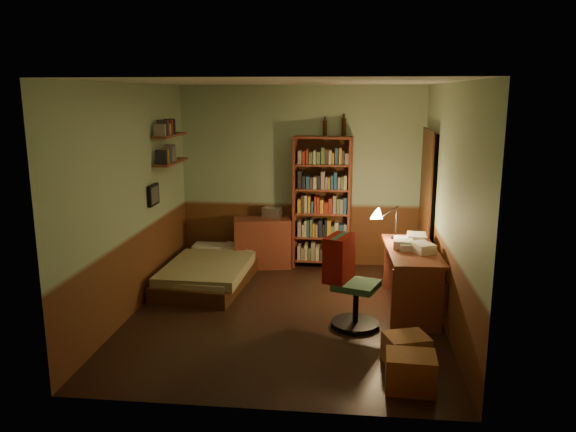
# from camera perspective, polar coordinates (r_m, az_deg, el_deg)

# --- Properties ---
(floor) EXTENTS (3.50, 4.00, 0.02)m
(floor) POSITION_cam_1_polar(r_m,az_deg,el_deg) (6.56, -0.24, -9.99)
(floor) COLOR black
(floor) RESTS_ON ground
(ceiling) EXTENTS (3.50, 4.00, 0.02)m
(ceiling) POSITION_cam_1_polar(r_m,az_deg,el_deg) (6.06, -0.26, 13.55)
(ceiling) COLOR silver
(ceiling) RESTS_ON wall_back
(wall_back) EXTENTS (3.50, 0.02, 2.60)m
(wall_back) POSITION_cam_1_polar(r_m,az_deg,el_deg) (8.15, 1.35, 4.03)
(wall_back) COLOR #8EA981
(wall_back) RESTS_ON ground
(wall_left) EXTENTS (0.02, 4.00, 2.60)m
(wall_left) POSITION_cam_1_polar(r_m,az_deg,el_deg) (6.61, -15.60, 1.59)
(wall_left) COLOR #8EA981
(wall_left) RESTS_ON ground
(wall_right) EXTENTS (0.02, 4.00, 2.60)m
(wall_right) POSITION_cam_1_polar(r_m,az_deg,el_deg) (6.23, 16.04, 0.92)
(wall_right) COLOR #8EA981
(wall_right) RESTS_ON ground
(wall_front) EXTENTS (3.50, 0.02, 2.60)m
(wall_front) POSITION_cam_1_polar(r_m,az_deg,el_deg) (4.24, -3.33, -3.90)
(wall_front) COLOR #8EA981
(wall_front) RESTS_ON ground
(doorway) EXTENTS (0.06, 0.90, 2.00)m
(doorway) POSITION_cam_1_polar(r_m,az_deg,el_deg) (7.54, 13.99, 0.66)
(doorway) COLOR black
(doorway) RESTS_ON ground
(door_trim) EXTENTS (0.02, 0.98, 2.08)m
(door_trim) POSITION_cam_1_polar(r_m,az_deg,el_deg) (7.54, 13.73, 0.67)
(door_trim) COLOR #3C2110
(door_trim) RESTS_ON ground
(bed) EXTENTS (1.12, 1.89, 0.54)m
(bed) POSITION_cam_1_polar(r_m,az_deg,el_deg) (7.56, -7.93, -4.79)
(bed) COLOR #6F8A4F
(bed) RESTS_ON ground
(dresser) EXTENTS (0.88, 0.56, 0.72)m
(dresser) POSITION_cam_1_polar(r_m,az_deg,el_deg) (8.17, -2.63, -2.71)
(dresser) COLOR brown
(dresser) RESTS_ON ground
(mini_stereo) EXTENTS (0.31, 0.27, 0.14)m
(mini_stereo) POSITION_cam_1_polar(r_m,az_deg,el_deg) (8.17, -1.56, 0.41)
(mini_stereo) COLOR #B2B2B7
(mini_stereo) RESTS_ON dresser
(bookshelf) EXTENTS (0.84, 0.35, 1.90)m
(bookshelf) POSITION_cam_1_polar(r_m,az_deg,el_deg) (8.03, 3.51, 1.33)
(bookshelf) COLOR brown
(bookshelf) RESTS_ON ground
(bottle_left) EXTENTS (0.06, 0.06, 0.21)m
(bottle_left) POSITION_cam_1_polar(r_m,az_deg,el_deg) (8.00, 3.76, 8.89)
(bottle_left) COLOR black
(bottle_left) RESTS_ON bookshelf
(bottle_right) EXTENTS (0.08, 0.08, 0.24)m
(bottle_right) POSITION_cam_1_polar(r_m,az_deg,el_deg) (8.00, 5.69, 8.98)
(bottle_right) COLOR black
(bottle_right) RESTS_ON bookshelf
(desk) EXTENTS (0.63, 1.39, 0.73)m
(desk) POSITION_cam_1_polar(r_m,az_deg,el_deg) (6.72, 12.35, -6.29)
(desk) COLOR brown
(desk) RESTS_ON ground
(paper_stack) EXTENTS (0.29, 0.33, 0.11)m
(paper_stack) POSITION_cam_1_polar(r_m,az_deg,el_deg) (6.49, 13.51, -3.15)
(paper_stack) COLOR silver
(paper_stack) RESTS_ON desk
(desk_lamp) EXTENTS (0.19, 0.19, 0.52)m
(desk_lamp) POSITION_cam_1_polar(r_m,az_deg,el_deg) (6.97, 10.96, -0.21)
(desk_lamp) COLOR black
(desk_lamp) RESTS_ON desk
(office_chair) EXTENTS (0.66, 0.62, 1.06)m
(office_chair) POSITION_cam_1_polar(r_m,az_deg,el_deg) (6.08, 6.96, -6.47)
(office_chair) COLOR #33593E
(office_chair) RESTS_ON ground
(red_jacket) EXTENTS (0.30, 0.45, 0.49)m
(red_jacket) POSITION_cam_1_polar(r_m,az_deg,el_deg) (6.11, 4.64, 1.22)
(red_jacket) COLOR maroon
(red_jacket) RESTS_ON office_chair
(wall_shelf_lower) EXTENTS (0.20, 0.90, 0.03)m
(wall_shelf_lower) POSITION_cam_1_polar(r_m,az_deg,el_deg) (7.55, -11.81, 5.39)
(wall_shelf_lower) COLOR brown
(wall_shelf_lower) RESTS_ON wall_left
(wall_shelf_upper) EXTENTS (0.20, 0.90, 0.03)m
(wall_shelf_upper) POSITION_cam_1_polar(r_m,az_deg,el_deg) (7.51, -11.93, 8.04)
(wall_shelf_upper) COLOR brown
(wall_shelf_upper) RESTS_ON wall_left
(framed_picture) EXTENTS (0.04, 0.32, 0.26)m
(framed_picture) POSITION_cam_1_polar(r_m,az_deg,el_deg) (7.16, -13.52, 2.10)
(framed_picture) COLOR black
(framed_picture) RESTS_ON wall_left
(cardboard_box_a) EXTENTS (0.44, 0.36, 0.32)m
(cardboard_box_a) POSITION_cam_1_polar(r_m,az_deg,el_deg) (5.08, 12.34, -15.20)
(cardboard_box_a) COLOR #9C6741
(cardboard_box_a) RESTS_ON ground
(cardboard_box_b) EXTENTS (0.47, 0.43, 0.27)m
(cardboard_box_b) POSITION_cam_1_polar(r_m,az_deg,el_deg) (5.53, 11.91, -13.08)
(cardboard_box_b) COLOR #9C6741
(cardboard_box_b) RESTS_ON ground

